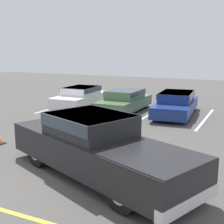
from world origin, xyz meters
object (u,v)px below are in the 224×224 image
(parked_sedan_a, at_px, (81,96))
(wheel_stop_curb, at_px, (124,100))
(pickup_truck, at_px, (98,146))
(parked_sedan_b, at_px, (125,100))
(parked_sedan_c, at_px, (176,103))

(parked_sedan_a, distance_m, wheel_stop_curb, 3.54)
(pickup_truck, bearing_deg, parked_sedan_b, 131.27)
(parked_sedan_a, bearing_deg, pickup_truck, 31.74)
(parked_sedan_b, distance_m, parked_sedan_c, 2.91)
(parked_sedan_c, height_order, wheel_stop_curb, parked_sedan_c)
(parked_sedan_a, xyz_separation_m, wheel_stop_curb, (1.53, 3.13, -0.59))
(pickup_truck, bearing_deg, wheel_stop_curb, 132.60)
(wheel_stop_curb, bearing_deg, parked_sedan_a, -115.97)
(pickup_truck, bearing_deg, parked_sedan_c, 113.19)
(parked_sedan_a, xyz_separation_m, parked_sedan_c, (5.80, 0.17, 0.01))
(pickup_truck, xyz_separation_m, parked_sedan_a, (-5.88, 8.89, -0.23))
(parked_sedan_a, xyz_separation_m, parked_sedan_b, (2.90, -0.02, -0.01))
(pickup_truck, xyz_separation_m, parked_sedan_b, (-2.98, 8.88, -0.23))
(pickup_truck, distance_m, wheel_stop_curb, 12.82)
(pickup_truck, relative_size, parked_sedan_c, 1.32)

